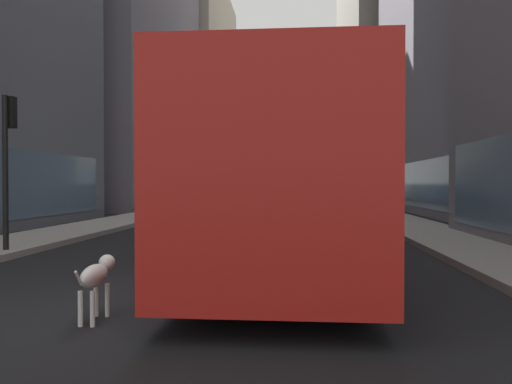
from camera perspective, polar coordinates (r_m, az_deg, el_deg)
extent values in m
plane|color=black|center=(41.21, 2.70, -1.31)|extent=(120.00, 120.00, 0.00)
cube|color=#ADA89E|center=(41.80, -5.13, -1.18)|extent=(2.40, 110.00, 0.15)
cube|color=#9E9991|center=(41.39, 10.61, -1.21)|extent=(2.40, 110.00, 0.15)
cube|color=slate|center=(35.39, -9.68, 0.90)|extent=(0.08, 16.27, 2.40)
cube|color=#B2A893|center=(56.72, -9.15, 11.51)|extent=(10.71, 20.42, 24.10)
cube|color=slate|center=(54.71, -3.69, 0.91)|extent=(0.08, 18.38, 2.40)
cube|color=slate|center=(28.74, 17.57, 0.88)|extent=(0.08, 17.94, 2.40)
cube|color=gray|center=(54.87, 16.53, 20.94)|extent=(10.74, 21.53, 40.86)
cube|color=slate|center=(50.72, 10.50, 0.89)|extent=(0.08, 19.38, 2.40)
cube|color=red|center=(10.27, 3.21, 1.38)|extent=(2.55, 11.50, 2.75)
cube|color=slate|center=(10.29, 3.21, 4.14)|extent=(2.57, 11.04, 0.90)
cube|color=black|center=(16.00, 3.76, -2.83)|extent=(2.55, 0.16, 0.44)
cylinder|color=black|center=(13.93, -1.04, -3.58)|extent=(0.30, 1.00, 1.00)
cylinder|color=black|center=(13.88, 8.26, -3.61)|extent=(0.30, 1.00, 1.00)
cylinder|color=black|center=(6.37, -8.14, -8.95)|extent=(0.30, 1.00, 1.00)
cylinder|color=black|center=(6.27, 12.61, -9.12)|extent=(0.30, 1.00, 1.00)
cube|color=silver|center=(15.54, -1.65, 4.26)|extent=(0.08, 0.24, 0.40)
cube|color=slate|center=(32.37, -2.84, -0.69)|extent=(1.92, 4.70, 0.75)
cube|color=slate|center=(32.12, -2.89, 0.46)|extent=(1.77, 2.11, 0.55)
cylinder|color=black|center=(34.41, -3.81, -1.22)|extent=(0.22, 0.64, 0.64)
cylinder|color=black|center=(34.20, -0.99, -1.23)|extent=(0.22, 0.64, 0.64)
cylinder|color=black|center=(30.60, -4.89, -1.48)|extent=(0.22, 0.64, 0.64)
cylinder|color=black|center=(30.36, -1.73, -1.50)|extent=(0.22, 0.64, 0.64)
cube|color=black|center=(27.00, 7.57, -1.01)|extent=(1.83, 4.11, 0.75)
cube|color=slate|center=(26.79, 7.59, 0.37)|extent=(1.68, 1.85, 0.55)
cylinder|color=black|center=(28.63, 5.79, -1.65)|extent=(0.22, 0.64, 0.64)
cylinder|color=black|center=(28.70, 9.01, -1.65)|extent=(0.22, 0.64, 0.64)
cylinder|color=black|center=(25.36, 5.93, -1.98)|extent=(0.22, 0.64, 0.64)
cylinder|color=black|center=(25.44, 9.56, -1.97)|extent=(0.22, 0.64, 0.64)
cube|color=#4C6BB7|center=(39.19, 6.69, -0.42)|extent=(1.88, 4.10, 0.75)
cube|color=slate|center=(38.98, 6.71, 0.53)|extent=(1.73, 1.84, 0.55)
cylinder|color=black|center=(40.81, 5.45, -0.89)|extent=(0.22, 0.64, 0.64)
cylinder|color=black|center=(40.87, 7.78, -0.89)|extent=(0.22, 0.64, 0.64)
cylinder|color=black|center=(37.55, 5.51, -1.04)|extent=(0.22, 0.64, 0.64)
cylinder|color=black|center=(37.61, 8.04, -1.05)|extent=(0.22, 0.64, 0.64)
cube|color=silver|center=(51.25, 1.77, -0.10)|extent=(1.79, 3.99, 0.75)
cube|color=slate|center=(51.04, 1.75, 0.62)|extent=(1.65, 1.79, 0.55)
cylinder|color=black|center=(52.87, 1.00, -0.48)|extent=(0.22, 0.64, 0.64)
cylinder|color=black|center=(52.79, 2.71, -0.48)|extent=(0.22, 0.64, 0.64)
cylinder|color=black|center=(49.73, 0.76, -0.57)|extent=(0.22, 0.64, 0.64)
cylinder|color=black|center=(49.64, 2.58, -0.57)|extent=(0.22, 0.64, 0.64)
cube|color=#B7BABF|center=(48.20, 6.33, -0.17)|extent=(1.78, 4.01, 0.75)
cube|color=slate|center=(47.99, 6.34, 0.60)|extent=(1.64, 1.81, 0.55)
cylinder|color=black|center=(49.78, 5.38, -0.57)|extent=(0.22, 0.64, 0.64)
cylinder|color=black|center=(49.82, 7.18, -0.57)|extent=(0.22, 0.64, 0.64)
cylinder|color=black|center=(46.60, 5.42, -0.67)|extent=(0.22, 0.64, 0.64)
cylinder|color=black|center=(46.64, 7.34, -0.67)|extent=(0.22, 0.64, 0.64)
cube|color=#19519E|center=(42.75, -0.98, 0.78)|extent=(2.30, 2.00, 2.10)
cube|color=silver|center=(39.02, -1.53, 1.13)|extent=(2.30, 5.50, 2.60)
cylinder|color=black|center=(42.88, -2.32, -0.63)|extent=(0.28, 0.90, 0.90)
cylinder|color=black|center=(42.67, 0.37, -0.63)|extent=(0.28, 0.90, 0.90)
cylinder|color=black|center=(37.43, -3.36, -0.85)|extent=(0.28, 0.90, 0.90)
cylinder|color=black|center=(37.19, -0.28, -0.86)|extent=(0.28, 0.90, 0.90)
ellipsoid|color=white|center=(5.95, -18.62, -9.39)|extent=(0.22, 0.60, 0.26)
sphere|color=white|center=(6.28, -17.24, -8.00)|extent=(0.20, 0.20, 0.20)
sphere|color=black|center=(6.32, -17.68, -7.78)|extent=(0.07, 0.07, 0.07)
sphere|color=black|center=(6.28, -16.66, -7.84)|extent=(0.07, 0.07, 0.07)
cylinder|color=white|center=(5.58, -20.28, -9.56)|extent=(0.03, 0.16, 0.19)
cylinder|color=white|center=(6.23, -18.43, -12.01)|extent=(0.06, 0.06, 0.40)
cylinder|color=white|center=(6.18, -17.21, -12.12)|extent=(0.06, 0.06, 0.40)
cylinder|color=white|center=(5.86, -20.09, -12.86)|extent=(0.06, 0.06, 0.40)
cylinder|color=white|center=(5.81, -18.80, -12.98)|extent=(0.06, 0.06, 0.40)
sphere|color=black|center=(6.02, -17.80, -8.89)|extent=(0.04, 0.04, 0.04)
sphere|color=black|center=(5.90, -19.48, -9.29)|extent=(0.04, 0.04, 0.04)
sphere|color=black|center=(5.77, -19.16, -9.11)|extent=(0.04, 0.04, 0.04)
cylinder|color=black|center=(11.94, -27.56, 2.05)|extent=(0.12, 0.12, 3.40)
cube|color=black|center=(12.19, -27.15, 8.40)|extent=(0.24, 0.20, 0.70)
sphere|color=red|center=(12.32, -26.88, 9.35)|extent=(0.11, 0.11, 0.11)
sphere|color=orange|center=(12.28, -26.88, 8.34)|extent=(0.11, 0.11, 0.11)
sphere|color=green|center=(12.26, -26.87, 7.32)|extent=(0.11, 0.11, 0.11)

